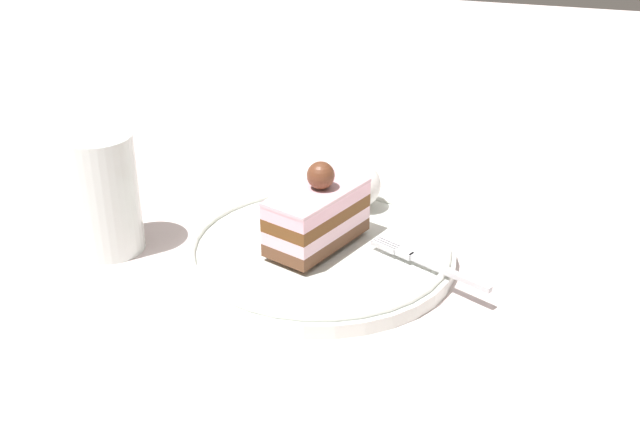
# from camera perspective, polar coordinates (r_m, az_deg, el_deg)

# --- Properties ---
(ground_plane) EXTENTS (2.40, 2.40, 0.00)m
(ground_plane) POSITION_cam_1_polar(r_m,az_deg,el_deg) (0.70, 1.02, -4.19)
(ground_plane) COLOR silver
(dessert_plate) EXTENTS (0.25, 0.25, 0.02)m
(dessert_plate) POSITION_cam_1_polar(r_m,az_deg,el_deg) (0.71, 0.00, -2.78)
(dessert_plate) COLOR white
(dessert_plate) RESTS_ON ground_plane
(cake_slice) EXTENTS (0.08, 0.11, 0.08)m
(cake_slice) POSITION_cam_1_polar(r_m,az_deg,el_deg) (0.70, -0.20, -0.05)
(cake_slice) COLOR brown
(cake_slice) RESTS_ON dessert_plate
(whipped_cream_dollop) EXTENTS (0.04, 0.04, 0.04)m
(whipped_cream_dollop) POSITION_cam_1_polar(r_m,az_deg,el_deg) (0.77, 3.40, 2.04)
(whipped_cream_dollop) COLOR white
(whipped_cream_dollop) RESTS_ON dessert_plate
(fork) EXTENTS (0.11, 0.06, 0.00)m
(fork) POSITION_cam_1_polar(r_m,az_deg,el_deg) (0.68, 7.74, -3.55)
(fork) COLOR silver
(fork) RESTS_ON dessert_plate
(drink_glass_near) EXTENTS (0.07, 0.07, 0.11)m
(drink_glass_near) POSITION_cam_1_polar(r_m,az_deg,el_deg) (0.74, -15.53, 1.08)
(drink_glass_near) COLOR white
(drink_glass_near) RESTS_ON ground_plane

